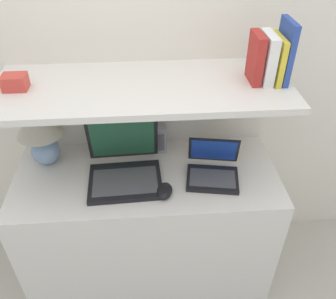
# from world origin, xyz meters

# --- Properties ---
(wall_back) EXTENTS (6.00, 0.05, 2.40)m
(wall_back) POSITION_xyz_m (0.00, 0.59, 1.20)
(wall_back) COLOR silver
(wall_back) RESTS_ON ground_plane
(desk) EXTENTS (1.23, 0.53, 0.75)m
(desk) POSITION_xyz_m (0.00, 0.26, 0.38)
(desk) COLOR silver
(desk) RESTS_ON ground_plane
(back_riser) EXTENTS (1.23, 0.04, 1.15)m
(back_riser) POSITION_xyz_m (0.00, 0.55, 0.58)
(back_riser) COLOR silver
(back_riser) RESTS_ON ground_plane
(shelf) EXTENTS (1.23, 0.47, 0.03)m
(shelf) POSITION_xyz_m (0.00, 0.33, 1.17)
(shelf) COLOR silver
(shelf) RESTS_ON back_riser
(table_lamp) EXTENTS (0.21, 0.21, 0.29)m
(table_lamp) POSITION_xyz_m (-0.47, 0.39, 0.94)
(table_lamp) COLOR #7593B2
(table_lamp) RESTS_ON desk
(laptop_large) EXTENTS (0.34, 0.32, 0.26)m
(laptop_large) POSITION_xyz_m (-0.10, 0.26, 0.81)
(laptop_large) COLOR black
(laptop_large) RESTS_ON desk
(laptop_small) EXTENTS (0.27, 0.26, 0.17)m
(laptop_small) POSITION_xyz_m (0.30, 0.23, 0.79)
(laptop_small) COLOR black
(laptop_small) RESTS_ON desk
(computer_mouse) EXTENTS (0.09, 0.12, 0.04)m
(computer_mouse) POSITION_xyz_m (0.07, 0.13, 0.77)
(computer_mouse) COLOR black
(computer_mouse) RESTS_ON desk
(router_box) EXTENTS (0.11, 0.06, 0.14)m
(router_box) POSITION_xyz_m (0.05, 0.44, 0.82)
(router_box) COLOR gray
(router_box) RESTS_ON desk
(book_blue) EXTENTS (0.02, 0.15, 0.25)m
(book_blue) POSITION_xyz_m (0.57, 0.33, 1.30)
(book_blue) COLOR #284293
(book_blue) RESTS_ON shelf
(book_yellow) EXTENTS (0.02, 0.16, 0.19)m
(book_yellow) POSITION_xyz_m (0.54, 0.33, 1.27)
(book_yellow) COLOR gold
(book_yellow) RESTS_ON shelf
(book_white) EXTENTS (0.04, 0.15, 0.20)m
(book_white) POSITION_xyz_m (0.50, 0.33, 1.28)
(book_white) COLOR silver
(book_white) RESTS_ON shelf
(book_red) EXTENTS (0.04, 0.13, 0.20)m
(book_red) POSITION_xyz_m (0.46, 0.33, 1.28)
(book_red) COLOR #A82823
(book_red) RESTS_ON shelf
(shelf_gadget) EXTENTS (0.09, 0.08, 0.06)m
(shelf_gadget) POSITION_xyz_m (-0.50, 0.33, 1.21)
(shelf_gadget) COLOR #CC3D33
(shelf_gadget) RESTS_ON shelf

